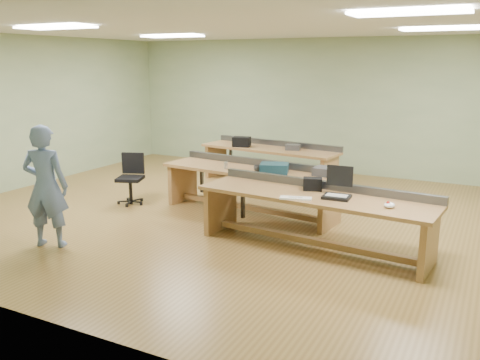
{
  "coord_description": "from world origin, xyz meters",
  "views": [
    {
      "loc": [
        3.45,
        -7.16,
        2.47
      ],
      "look_at": [
        0.08,
        -0.6,
        0.76
      ],
      "focal_mm": 38.0,
      "sensor_mm": 36.0,
      "label": 1
    }
  ],
  "objects_px": {
    "workbench_front": "(315,208)",
    "task_chair": "(131,185)",
    "workbench_back": "(270,157)",
    "workbench_mid": "(251,180)",
    "laptop_base": "(337,197)",
    "drinks_can": "(226,165)",
    "mug": "(257,168)",
    "camera_bag": "(313,184)",
    "parts_bin_teal": "(274,168)",
    "parts_bin_grey": "(329,172)",
    "person": "(46,186)"
  },
  "relations": [
    {
      "from": "person",
      "to": "workbench_back",
      "type": "bearing_deg",
      "value": -124.51
    },
    {
      "from": "task_chair",
      "to": "drinks_can",
      "type": "relative_size",
      "value": 7.92
    },
    {
      "from": "workbench_mid",
      "to": "task_chair",
      "type": "bearing_deg",
      "value": -162.15
    },
    {
      "from": "mug",
      "to": "drinks_can",
      "type": "height_order",
      "value": "drinks_can"
    },
    {
      "from": "workbench_back",
      "to": "camera_bag",
      "type": "relative_size",
      "value": 11.85
    },
    {
      "from": "workbench_back",
      "to": "person",
      "type": "xyz_separation_m",
      "value": [
        -1.19,
        -4.77,
        0.28
      ]
    },
    {
      "from": "workbench_back",
      "to": "mug",
      "type": "height_order",
      "value": "workbench_back"
    },
    {
      "from": "workbench_front",
      "to": "task_chair",
      "type": "height_order",
      "value": "task_chair"
    },
    {
      "from": "drinks_can",
      "to": "workbench_mid",
      "type": "bearing_deg",
      "value": 23.76
    },
    {
      "from": "camera_bag",
      "to": "parts_bin_grey",
      "type": "height_order",
      "value": "camera_bag"
    },
    {
      "from": "parts_bin_grey",
      "to": "camera_bag",
      "type": "bearing_deg",
      "value": -85.96
    },
    {
      "from": "task_chair",
      "to": "parts_bin_grey",
      "type": "distance_m",
      "value": 3.54
    },
    {
      "from": "laptop_base",
      "to": "parts_bin_teal",
      "type": "bearing_deg",
      "value": 138.38
    },
    {
      "from": "person",
      "to": "laptop_base",
      "type": "distance_m",
      "value": 3.88
    },
    {
      "from": "workbench_front",
      "to": "workbench_mid",
      "type": "bearing_deg",
      "value": 148.88
    },
    {
      "from": "workbench_front",
      "to": "task_chair",
      "type": "distance_m",
      "value": 3.71
    },
    {
      "from": "camera_bag",
      "to": "task_chair",
      "type": "bearing_deg",
      "value": 153.55
    },
    {
      "from": "workbench_back",
      "to": "camera_bag",
      "type": "xyz_separation_m",
      "value": [
        1.96,
        -2.99,
        0.28
      ]
    },
    {
      "from": "workbench_mid",
      "to": "parts_bin_grey",
      "type": "bearing_deg",
      "value": 9.89
    },
    {
      "from": "drinks_can",
      "to": "mug",
      "type": "bearing_deg",
      "value": 4.53
    },
    {
      "from": "person",
      "to": "mug",
      "type": "bearing_deg",
      "value": -147.97
    },
    {
      "from": "workbench_front",
      "to": "task_chair",
      "type": "relative_size",
      "value": 3.68
    },
    {
      "from": "drinks_can",
      "to": "parts_bin_grey",
      "type": "bearing_deg",
      "value": 8.55
    },
    {
      "from": "task_chair",
      "to": "parts_bin_teal",
      "type": "relative_size",
      "value": 2.04
    },
    {
      "from": "drinks_can",
      "to": "laptop_base",
      "type": "bearing_deg",
      "value": -24.48
    },
    {
      "from": "camera_bag",
      "to": "drinks_can",
      "type": "bearing_deg",
      "value": 138.39
    },
    {
      "from": "person",
      "to": "mug",
      "type": "xyz_separation_m",
      "value": [
        1.95,
        2.55,
        -0.04
      ]
    },
    {
      "from": "laptop_base",
      "to": "task_chair",
      "type": "xyz_separation_m",
      "value": [
        -3.96,
        0.72,
        -0.44
      ]
    },
    {
      "from": "task_chair",
      "to": "parts_bin_teal",
      "type": "distance_m",
      "value": 2.69
    },
    {
      "from": "camera_bag",
      "to": "drinks_can",
      "type": "xyz_separation_m",
      "value": [
        -1.76,
        0.72,
        -0.03
      ]
    },
    {
      "from": "workbench_back",
      "to": "task_chair",
      "type": "relative_size",
      "value": 3.38
    },
    {
      "from": "laptop_base",
      "to": "task_chair",
      "type": "distance_m",
      "value": 4.05
    },
    {
      "from": "task_chair",
      "to": "workbench_back",
      "type": "bearing_deg",
      "value": 37.96
    },
    {
      "from": "workbench_front",
      "to": "laptop_base",
      "type": "relative_size",
      "value": 9.5
    },
    {
      "from": "workbench_mid",
      "to": "laptop_base",
      "type": "distance_m",
      "value": 2.15
    },
    {
      "from": "person",
      "to": "laptop_base",
      "type": "relative_size",
      "value": 4.87
    },
    {
      "from": "parts_bin_teal",
      "to": "parts_bin_grey",
      "type": "xyz_separation_m",
      "value": [
        0.84,
        0.2,
        -0.01
      ]
    },
    {
      "from": "task_chair",
      "to": "mug",
      "type": "distance_m",
      "value": 2.4
    },
    {
      "from": "workbench_back",
      "to": "person",
      "type": "bearing_deg",
      "value": -96.55
    },
    {
      "from": "camera_bag",
      "to": "task_chair",
      "type": "xyz_separation_m",
      "value": [
        -3.53,
        0.44,
        -0.51
      ]
    },
    {
      "from": "workbench_front",
      "to": "drinks_can",
      "type": "relative_size",
      "value": 29.11
    },
    {
      "from": "parts_bin_teal",
      "to": "drinks_can",
      "type": "relative_size",
      "value": 3.89
    },
    {
      "from": "workbench_back",
      "to": "drinks_can",
      "type": "xyz_separation_m",
      "value": [
        0.21,
        -2.27,
        0.25
      ]
    },
    {
      "from": "workbench_front",
      "to": "mug",
      "type": "distance_m",
      "value": 1.64
    },
    {
      "from": "workbench_back",
      "to": "laptop_base",
      "type": "distance_m",
      "value": 4.05
    },
    {
      "from": "camera_bag",
      "to": "drinks_can",
      "type": "distance_m",
      "value": 1.9
    },
    {
      "from": "workbench_back",
      "to": "parts_bin_grey",
      "type": "distance_m",
      "value": 2.78
    },
    {
      "from": "workbench_front",
      "to": "parts_bin_teal",
      "type": "xyz_separation_m",
      "value": [
        -1.02,
        0.97,
        0.26
      ]
    },
    {
      "from": "camera_bag",
      "to": "parts_bin_grey",
      "type": "relative_size",
      "value": 0.54
    },
    {
      "from": "workbench_front",
      "to": "parts_bin_teal",
      "type": "bearing_deg",
      "value": 141.47
    }
  ]
}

